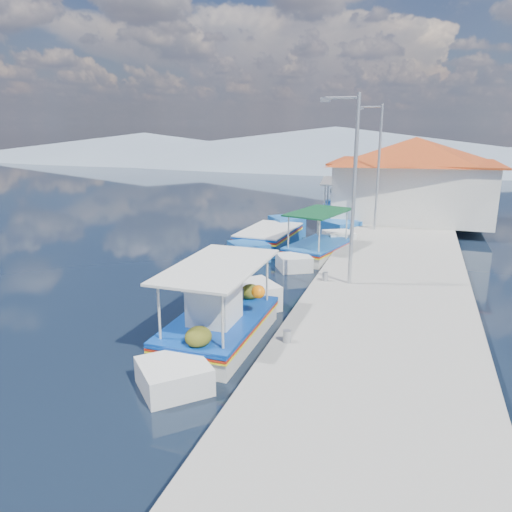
% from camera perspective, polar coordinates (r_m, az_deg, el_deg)
% --- Properties ---
extents(ground, '(160.00, 160.00, 0.00)m').
position_cam_1_polar(ground, '(16.06, -6.89, -5.37)').
color(ground, black).
rests_on(ground, ground).
extents(quay, '(5.00, 44.00, 0.50)m').
position_cam_1_polar(quay, '(20.30, 15.92, -0.73)').
color(quay, gray).
rests_on(quay, ground).
extents(bollards, '(0.20, 17.20, 0.30)m').
position_cam_1_polar(bollards, '(19.65, 9.78, 0.33)').
color(bollards, '#A5A8AD').
rests_on(bollards, quay).
extents(main_caique, '(2.15, 7.14, 2.35)m').
position_cam_1_polar(main_caique, '(13.15, -4.18, -7.94)').
color(main_caique, white).
rests_on(main_caique, ground).
extents(caique_green_canopy, '(2.79, 5.83, 2.25)m').
position_cam_1_polar(caique_green_canopy, '(21.29, 7.17, 0.71)').
color(caique_green_canopy, white).
rests_on(caique_green_canopy, ground).
extents(caique_blue_hull, '(2.37, 7.12, 1.27)m').
position_cam_1_polar(caique_blue_hull, '(23.08, 1.59, 1.97)').
color(caique_blue_hull, '#1B59A6').
rests_on(caique_blue_hull, ground).
extents(caique_far, '(3.00, 7.87, 2.78)m').
position_cam_1_polar(caique_far, '(28.71, 9.94, 4.72)').
color(caique_far, '#1B59A6').
rests_on(caique_far, ground).
extents(harbor_building, '(10.49, 10.49, 4.40)m').
position_cam_1_polar(harbor_building, '(28.72, 17.81, 8.79)').
color(harbor_building, white).
rests_on(harbor_building, quay).
extents(lamp_post_near, '(1.21, 0.14, 6.00)m').
position_cam_1_polar(lamp_post_near, '(15.80, 11.03, 8.52)').
color(lamp_post_near, '#A5A8AD').
rests_on(lamp_post_near, quay).
extents(lamp_post_far, '(1.21, 0.14, 6.00)m').
position_cam_1_polar(lamp_post_far, '(24.72, 13.86, 10.66)').
color(lamp_post_far, '#A5A8AD').
rests_on(lamp_post_far, quay).
extents(mountain_ridge, '(171.40, 96.00, 5.50)m').
position_cam_1_polar(mountain_ridge, '(69.67, 18.70, 11.44)').
color(mountain_ridge, gray).
rests_on(mountain_ridge, ground).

